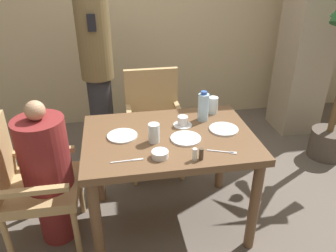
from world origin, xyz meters
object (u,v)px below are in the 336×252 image
(glass_tall_near, at_px, (154,133))
(standing_host, at_px, (97,65))
(water_bottle, at_px, (203,107))
(teacup_with_saucer, at_px, (183,122))
(bowl_small, at_px, (160,154))
(plate_main_left, at_px, (186,138))
(diner_in_left_chair, at_px, (48,173))
(chair_far_side, at_px, (154,117))
(plate_main_right, at_px, (224,129))
(glass_tall_mid, at_px, (213,105))
(chair_left_side, at_px, (27,180))
(plate_dessert_center, at_px, (122,136))

(glass_tall_near, bearing_deg, standing_host, 107.66)
(standing_host, height_order, water_bottle, standing_host)
(teacup_with_saucer, bearing_deg, bowl_small, -120.43)
(standing_host, height_order, plate_main_left, standing_host)
(diner_in_left_chair, bearing_deg, plate_main_left, -4.37)
(plate_main_left, relative_size, bowl_small, 1.96)
(chair_far_side, height_order, glass_tall_near, chair_far_side)
(plate_main_right, relative_size, teacup_with_saucer, 1.51)
(bowl_small, bearing_deg, standing_host, 105.69)
(diner_in_left_chair, xyz_separation_m, water_bottle, (1.10, 0.19, 0.31))
(glass_tall_near, bearing_deg, teacup_with_saucer, 39.05)
(plate_main_right, bearing_deg, glass_tall_mid, 89.06)
(chair_left_side, distance_m, glass_tall_near, 0.90)
(chair_far_side, relative_size, plate_main_left, 4.58)
(chair_far_side, distance_m, teacup_with_saucer, 0.73)
(chair_left_side, bearing_deg, bowl_small, -16.45)
(diner_in_left_chair, xyz_separation_m, glass_tall_near, (0.71, -0.06, 0.27))
(glass_tall_near, xyz_separation_m, glass_tall_mid, (0.50, 0.35, 0.00))
(bowl_small, distance_m, glass_tall_mid, 0.73)
(chair_left_side, distance_m, water_bottle, 1.30)
(diner_in_left_chair, distance_m, teacup_with_saucer, 0.97)
(chair_far_side, height_order, standing_host, standing_host)
(water_bottle, bearing_deg, bowl_small, -131.19)
(plate_dessert_center, xyz_separation_m, bowl_small, (0.21, -0.29, 0.01))
(chair_left_side, height_order, teacup_with_saucer, chair_left_side)
(plate_main_right, bearing_deg, water_bottle, 120.30)
(plate_main_left, xyz_separation_m, water_bottle, (0.18, 0.26, 0.10))
(diner_in_left_chair, relative_size, glass_tall_near, 8.38)
(chair_left_side, bearing_deg, glass_tall_mid, 12.14)
(water_bottle, bearing_deg, plate_main_left, -125.79)
(standing_host, bearing_deg, diner_in_left_chair, -107.47)
(plate_main_left, bearing_deg, chair_left_side, 176.20)
(plate_main_left, distance_m, teacup_with_saucer, 0.19)
(water_bottle, bearing_deg, chair_far_side, 115.27)
(diner_in_left_chair, height_order, glass_tall_mid, diner_in_left_chair)
(plate_main_right, bearing_deg, teacup_with_saucer, 157.32)
(diner_in_left_chair, relative_size, glass_tall_mid, 8.38)
(bowl_small, bearing_deg, plate_dessert_center, 125.90)
(diner_in_left_chair, relative_size, chair_far_side, 1.16)
(diner_in_left_chair, bearing_deg, plate_main_right, 0.49)
(plate_main_right, distance_m, glass_tall_near, 0.51)
(glass_tall_mid, bearing_deg, teacup_with_saucer, -148.31)
(plate_main_left, height_order, glass_tall_near, glass_tall_near)
(standing_host, height_order, glass_tall_mid, standing_host)
(plate_main_left, distance_m, plate_main_right, 0.30)
(chair_left_side, distance_m, standing_host, 1.26)
(diner_in_left_chair, relative_size, standing_host, 0.61)
(plate_dessert_center, bearing_deg, chair_left_side, -176.66)
(chair_far_side, distance_m, glass_tall_mid, 0.71)
(chair_far_side, height_order, bowl_small, chair_far_side)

